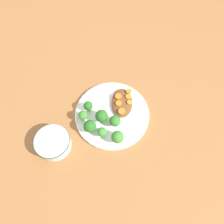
% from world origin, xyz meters
% --- Properties ---
extents(ground_plane, '(4.00, 4.00, 0.00)m').
position_xyz_m(ground_plane, '(0.00, 0.00, 0.00)').
color(ground_plane, '#9E6638').
extents(plate, '(0.29, 0.29, 0.02)m').
position_xyz_m(plate, '(0.00, 0.00, 0.01)').
color(plate, white).
rests_on(plate, ground_plane).
extents(dip_bowl, '(0.13, 0.13, 0.06)m').
position_xyz_m(dip_bowl, '(0.13, -0.21, 0.03)').
color(dip_bowl, silver).
rests_on(dip_bowl, ground_plane).
extents(stew_mound, '(0.13, 0.08, 0.02)m').
position_xyz_m(stew_mound, '(-0.04, 0.04, 0.02)').
color(stew_mound, brown).
rests_on(stew_mound, plate).
extents(broccoli_floret_0, '(0.05, 0.05, 0.06)m').
position_xyz_m(broccoli_floret_0, '(0.03, -0.04, 0.05)').
color(broccoli_floret_0, '#7FA85B').
rests_on(broccoli_floret_0, plate).
extents(broccoli_floret_1, '(0.05, 0.05, 0.06)m').
position_xyz_m(broccoli_floret_1, '(0.11, 0.02, 0.05)').
color(broccoli_floret_1, '#759E51').
rests_on(broccoli_floret_1, plate).
extents(broccoli_floret_2, '(0.04, 0.04, 0.06)m').
position_xyz_m(broccoli_floret_2, '(0.05, 0.01, 0.05)').
color(broccoli_floret_2, '#7FA85B').
rests_on(broccoli_floret_2, plate).
extents(broccoli_floret_3, '(0.05, 0.05, 0.06)m').
position_xyz_m(broccoli_floret_3, '(0.07, -0.08, 0.05)').
color(broccoli_floret_3, '#759E51').
rests_on(broccoli_floret_3, plate).
extents(broccoli_floret_4, '(0.04, 0.04, 0.05)m').
position_xyz_m(broccoli_floret_4, '(-0.02, -0.09, 0.05)').
color(broccoli_floret_4, '#7FA85B').
rests_on(broccoli_floret_4, plate).
extents(broccoli_floret_5, '(0.04, 0.04, 0.05)m').
position_xyz_m(broccoli_floret_5, '(0.02, -0.11, 0.04)').
color(broccoli_floret_5, '#759E51').
rests_on(broccoli_floret_5, plate).
extents(broccoli_floret_6, '(0.03, 0.03, 0.05)m').
position_xyz_m(broccoli_floret_6, '(0.09, -0.04, 0.04)').
color(broccoli_floret_6, '#759E51').
rests_on(broccoli_floret_6, plate).
extents(carrot_slice_0, '(0.03, 0.03, 0.00)m').
position_xyz_m(carrot_slice_0, '(0.00, 0.04, 0.04)').
color(carrot_slice_0, orange).
rests_on(carrot_slice_0, stew_mound).
extents(carrot_slice_1, '(0.02, 0.02, 0.01)m').
position_xyz_m(carrot_slice_1, '(-0.04, 0.07, 0.04)').
color(carrot_slice_1, orange).
rests_on(carrot_slice_1, stew_mound).
extents(carrot_slice_2, '(0.02, 0.02, 0.00)m').
position_xyz_m(carrot_slice_2, '(-0.09, 0.07, 0.04)').
color(carrot_slice_2, orange).
rests_on(carrot_slice_2, stew_mound).
extents(carrot_slice_3, '(0.02, 0.02, 0.00)m').
position_xyz_m(carrot_slice_3, '(-0.06, 0.06, 0.04)').
color(carrot_slice_3, orange).
rests_on(carrot_slice_3, stew_mound).
extents(carrot_slice_4, '(0.02, 0.02, 0.00)m').
position_xyz_m(carrot_slice_4, '(-0.03, 0.03, 0.04)').
color(carrot_slice_4, orange).
rests_on(carrot_slice_4, stew_mound).
extents(carrot_slice_5, '(0.03, 0.03, 0.01)m').
position_xyz_m(carrot_slice_5, '(-0.06, 0.02, 0.04)').
color(carrot_slice_5, orange).
rests_on(carrot_slice_5, stew_mound).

